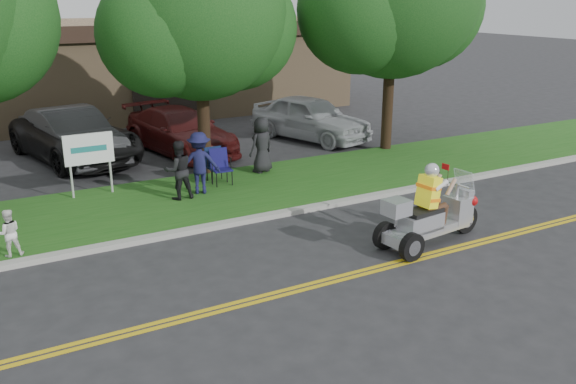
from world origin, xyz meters
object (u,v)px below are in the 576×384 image
parked_car_left (72,135)px  parked_car_mid (75,136)px  lawn_chair_a (220,164)px  spectator_adult_mid (178,170)px  trike_scooter (430,217)px  parked_car_right (180,131)px  parked_car_far_right (310,118)px  lawn_chair_b (215,162)px

parked_car_left → parked_car_mid: bearing=5.8°
lawn_chair_a → spectator_adult_mid: 1.63m
trike_scooter → parked_car_mid: size_ratio=0.50×
trike_scooter → parked_car_left: 12.13m
parked_car_right → parked_car_far_right: bearing=-17.1°
parked_car_left → parked_car_mid: 0.10m
spectator_adult_mid → parked_car_far_right: size_ratio=0.32×
lawn_chair_b → parked_car_far_right: (5.21, 3.50, 0.17)m
parked_car_right → trike_scooter: bearing=-90.8°
lawn_chair_a → parked_car_right: 4.30m
spectator_adult_mid → lawn_chair_a: bearing=-151.7°
lawn_chair_b → parked_car_right: 4.00m
parked_car_mid → trike_scooter: bearing=-77.2°
parked_car_mid → lawn_chair_a: bearing=-72.1°
trike_scooter → lawn_chair_a: 6.40m
lawn_chair_a → spectator_adult_mid: bearing=-150.0°
lawn_chair_a → lawn_chair_b: lawn_chair_a is taller
lawn_chair_a → parked_car_far_right: bearing=39.6°
trike_scooter → parked_car_left: (-5.31, 10.91, 0.19)m
lawn_chair_a → parked_car_left: (-3.03, 4.93, 0.18)m
lawn_chair_a → parked_car_right: (0.36, 4.28, 0.08)m
lawn_chair_b → parked_car_far_right: size_ratio=0.20×
lawn_chair_a → parked_car_mid: size_ratio=0.17×
parked_car_left → parked_car_far_right: size_ratio=1.06×
trike_scooter → lawn_chair_b: trike_scooter is taller
parked_car_left → parked_car_right: (3.39, -0.65, -0.10)m
parked_car_left → parked_car_right: parked_car_left is taller
parked_car_left → parked_car_far_right: 8.29m
lawn_chair_a → parked_car_mid: parked_car_mid is taller
lawn_chair_b → lawn_chair_a: bearing=-85.3°
lawn_chair_b → parked_car_left: parked_car_left is taller
lawn_chair_b → spectator_adult_mid: size_ratio=0.63×
spectator_adult_mid → parked_car_far_right: (6.63, 4.53, -0.06)m
lawn_chair_a → parked_car_right: size_ratio=0.19×
lawn_chair_a → trike_scooter: bearing=-65.8°
lawn_chair_a → parked_car_far_right: parked_car_far_right is taller
spectator_adult_mid → parked_car_mid: size_ratio=0.27×
parked_car_mid → parked_car_right: 3.37m
lawn_chair_a → parked_car_mid: bearing=124.0°
lawn_chair_a → spectator_adult_mid: size_ratio=0.64×
lawn_chair_a → parked_car_far_right: 6.43m
trike_scooter → spectator_adult_mid: bearing=119.0°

